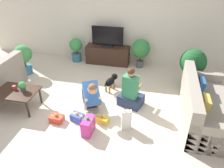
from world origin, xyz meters
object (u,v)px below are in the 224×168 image
(sofa_right, at_px, (203,107))
(gift_box_d, at_px, (88,126))
(person_kneeling, at_px, (91,95))
(gift_box_b, at_px, (77,117))
(person_sitting, at_px, (131,92))
(gift_box_a, at_px, (57,118))
(potted_plant_back_left, at_px, (76,48))
(dog, at_px, (111,81))
(tabletop_plant, at_px, (22,86))
(potted_plant_corner_right, at_px, (193,63))
(gift_box_c, at_px, (102,120))
(tv_console, at_px, (108,55))
(potted_plant_corner_left, at_px, (24,57))
(potted_plant_back_right, at_px, (141,49))
(mug, at_px, (14,88))
(coffee_table, at_px, (17,93))
(gift_bag_a, at_px, (126,120))
(tv, at_px, (108,38))

(sofa_right, distance_m, gift_box_d, 2.35)
(person_kneeling, bearing_deg, gift_box_b, -136.54)
(person_sitting, height_order, gift_box_d, person_sitting)
(sofa_right, height_order, gift_box_a, sofa_right)
(potted_plant_back_left, distance_m, dog, 2.07)
(gift_box_a, relative_size, tabletop_plant, 1.22)
(dog, xyz_separation_m, gift_box_d, (-0.07, -1.63, -0.09))
(tabletop_plant, bearing_deg, dog, 34.85)
(sofa_right, relative_size, person_sitting, 2.14)
(potted_plant_corner_right, height_order, gift_box_c, potted_plant_corner_right)
(tv_console, relative_size, gift_box_b, 4.44)
(tv_console, relative_size, gift_box_a, 4.87)
(tv_console, height_order, potted_plant_back_left, potted_plant_back_left)
(potted_plant_corner_left, distance_m, gift_box_d, 3.18)
(potted_plant_corner_right, distance_m, person_kneeling, 2.69)
(gift_box_b, bearing_deg, potted_plant_back_right, 70.86)
(tv_console, bearing_deg, person_kneeling, -85.07)
(potted_plant_back_right, xyz_separation_m, mug, (-2.45, -2.60, -0.09))
(coffee_table, xyz_separation_m, gift_box_a, (1.01, -0.25, -0.32))
(sofa_right, relative_size, gift_box_c, 6.82)
(potted_plant_corner_left, xyz_separation_m, mug, (0.68, -1.45, -0.03))
(potted_plant_corner_right, height_order, potted_plant_corner_left, potted_plant_corner_right)
(gift_box_c, bearing_deg, gift_bag_a, -8.35)
(gift_bag_a, distance_m, mug, 2.53)
(tv, height_order, person_kneeling, tv)
(gift_bag_a, bearing_deg, gift_box_b, 179.29)
(coffee_table, xyz_separation_m, gift_box_d, (1.75, -0.43, -0.22))
(person_kneeling, bearing_deg, gift_bag_a, -56.99)
(person_sitting, distance_m, gift_box_a, 1.68)
(dog, bearing_deg, potted_plant_corner_right, -142.55)
(person_kneeling, bearing_deg, coffee_table, 164.08)
(potted_plant_corner_right, distance_m, gift_box_c, 2.73)
(potted_plant_back_left, bearing_deg, tv, 2.83)
(sofa_right, distance_m, gift_box_c, 2.08)
(person_kneeling, xyz_separation_m, mug, (-1.64, -0.28, 0.13))
(person_sitting, xyz_separation_m, gift_bag_a, (0.04, -0.80, -0.12))
(person_kneeling, xyz_separation_m, gift_box_c, (0.35, -0.41, -0.29))
(sofa_right, distance_m, mug, 4.01)
(coffee_table, bearing_deg, dog, 33.43)
(potted_plant_corner_left, height_order, potted_plant_back_right, potted_plant_back_right)
(tv_console, bearing_deg, person_sitting, -63.22)
(potted_plant_back_left, relative_size, gift_box_b, 2.51)
(gift_box_c, bearing_deg, person_sitting, 57.04)
(potted_plant_back_right, height_order, person_sitting, person_sitting)
(coffee_table, bearing_deg, potted_plant_corner_left, 116.41)
(tv, bearing_deg, gift_bag_a, -69.35)
(person_sitting, relative_size, dog, 1.74)
(potted_plant_back_left, distance_m, gift_bag_a, 3.50)
(gift_box_b, bearing_deg, potted_plant_corner_left, 142.82)
(coffee_table, bearing_deg, gift_box_b, -5.38)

